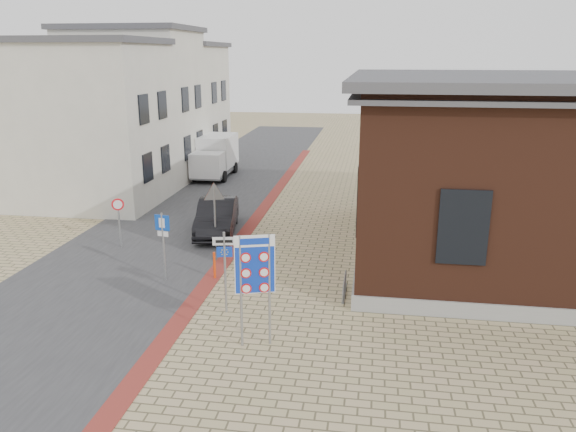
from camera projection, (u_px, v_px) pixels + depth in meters
The scene contains 16 objects.
ground at pixel (250, 318), 16.58m from camera, with size 120.00×120.00×0.00m, color tan.
road_strip at pixel (213, 192), 31.63m from camera, with size 7.00×60.00×0.02m, color #38383A.
curb_strip at pixel (255, 220), 26.37m from camera, with size 0.60×40.00×0.02m, color maroon.
brick_building at pixel (525, 166), 20.93m from camera, with size 13.00×13.00×6.80m.
townhouse_near at pixel (88, 123), 28.44m from camera, with size 7.40×6.40×8.30m.
townhouse_mid at pixel (136, 105), 34.02m from camera, with size 7.40×6.40×9.10m.
townhouse_far at pixel (171, 103), 39.83m from camera, with size 7.40×6.40×8.30m.
bike_rack at pixel (344, 286), 18.21m from camera, with size 0.08×1.80×0.60m.
sedan at pixel (217, 216), 24.35m from camera, with size 1.55×4.45×1.47m, color black.
box_truck at pixel (215, 156), 35.40m from camera, with size 2.13×4.88×2.54m.
border_sign at pixel (255, 267), 14.46m from camera, with size 1.02×0.35×3.09m.
essen_sign at pixel (225, 260), 16.52m from camera, with size 0.68×0.17×2.54m.
parking_sign at pixel (163, 235), 18.88m from camera, with size 0.53×0.13×2.43m.
yield_sign at pixel (214, 199), 22.12m from camera, with size 0.89×0.37×2.62m.
speed_sign at pixel (119, 216), 22.24m from camera, with size 0.46×0.22×2.05m.
bollard at pixel (214, 265), 19.38m from camera, with size 0.09×0.09×0.97m, color #E63C0C.
Camera 1 is at (3.43, -14.74, 7.51)m, focal length 35.00 mm.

